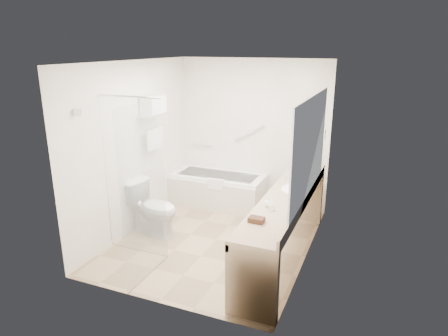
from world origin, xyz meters
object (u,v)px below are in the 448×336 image
at_px(toilet, 153,208).
at_px(vanity_counter, 285,214).
at_px(amenity_basket, 256,220).
at_px(bathtub, 218,190).
at_px(water_bottle_left, 305,167).

bearing_deg(toilet, vanity_counter, -81.82).
relative_size(toilet, amenity_basket, 4.74).
bearing_deg(bathtub, amenity_basket, -57.53).
distance_m(toilet, water_bottle_left, 2.36).
xyz_separation_m(vanity_counter, amenity_basket, (-0.12, -0.81, 0.24)).
xyz_separation_m(bathtub, water_bottle_left, (1.54, -0.25, 0.66)).
height_order(vanity_counter, water_bottle_left, water_bottle_left).
bearing_deg(water_bottle_left, amenity_basket, -94.06).
xyz_separation_m(toilet, amenity_basket, (1.85, -0.81, 0.48)).
height_order(amenity_basket, water_bottle_left, water_bottle_left).
height_order(bathtub, vanity_counter, vanity_counter).
height_order(vanity_counter, amenity_basket, vanity_counter).
bearing_deg(amenity_basket, vanity_counter, 81.47).
bearing_deg(water_bottle_left, vanity_counter, -90.83).
relative_size(amenity_basket, water_bottle_left, 0.87).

